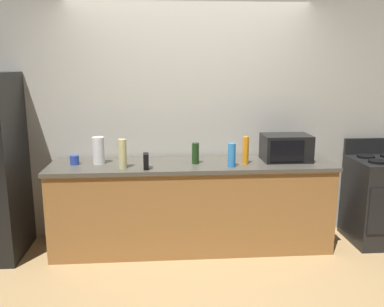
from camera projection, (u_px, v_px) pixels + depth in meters
ground_plane at (195, 265)px, 3.92m from camera, size 8.00×8.00×0.00m
back_wall at (189, 114)px, 4.43m from camera, size 6.40×0.10×2.70m
counter_run at (192, 206)px, 4.22m from camera, size 2.84×0.64×0.90m
stove_range at (379, 200)px, 4.37m from camera, size 0.60×0.61×1.08m
microwave at (286, 148)px, 4.21m from camera, size 0.48×0.35×0.27m
paper_towel_roll at (99, 151)px, 4.07m from camera, size 0.12×0.12×0.27m
cordless_phone at (146, 161)px, 3.88m from camera, size 0.05×0.11×0.15m
bottle_dish_soap at (246, 150)px, 4.06m from camera, size 0.06×0.06×0.27m
bottle_spray_cleaner at (232, 155)px, 3.95m from camera, size 0.07×0.07×0.23m
bottle_wine at (195, 153)px, 4.08m from camera, size 0.07×0.07×0.21m
bottle_vinegar at (123, 154)px, 3.89m from camera, size 0.08×0.08×0.28m
mug_blue at (75, 160)px, 4.06m from camera, size 0.09×0.09×0.09m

